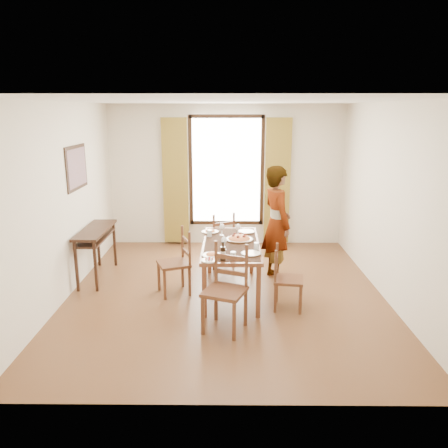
{
  "coord_description": "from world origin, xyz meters",
  "views": [
    {
      "loc": [
        0.03,
        -5.9,
        2.58
      ],
      "look_at": [
        -0.03,
        0.15,
        1.0
      ],
      "focal_mm": 35.0,
      "sensor_mm": 36.0,
      "label": 1
    }
  ],
  "objects_px": {
    "console_table": "(96,236)",
    "dining_table": "(231,248)",
    "pasta_platter": "(239,237)",
    "man": "(277,224)"
  },
  "relations": [
    {
      "from": "dining_table",
      "to": "pasta_platter",
      "type": "height_order",
      "value": "pasta_platter"
    },
    {
      "from": "man",
      "to": "pasta_platter",
      "type": "height_order",
      "value": "man"
    },
    {
      "from": "pasta_platter",
      "to": "dining_table",
      "type": "bearing_deg",
      "value": -134.53
    },
    {
      "from": "dining_table",
      "to": "man",
      "type": "distance_m",
      "value": 0.93
    },
    {
      "from": "man",
      "to": "dining_table",
      "type": "bearing_deg",
      "value": 111.05
    },
    {
      "from": "dining_table",
      "to": "man",
      "type": "height_order",
      "value": "man"
    },
    {
      "from": "console_table",
      "to": "man",
      "type": "bearing_deg",
      "value": -0.11
    },
    {
      "from": "man",
      "to": "pasta_platter",
      "type": "xyz_separation_m",
      "value": [
        -0.59,
        -0.45,
        -0.09
      ]
    },
    {
      "from": "console_table",
      "to": "dining_table",
      "type": "distance_m",
      "value": 2.18
    },
    {
      "from": "console_table",
      "to": "pasta_platter",
      "type": "relative_size",
      "value": 3.0
    }
  ]
}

